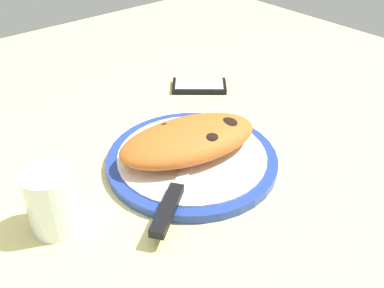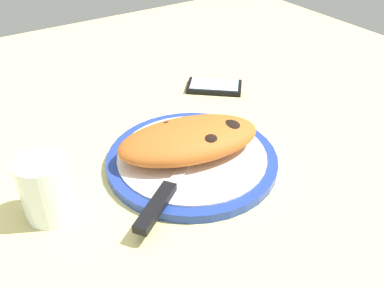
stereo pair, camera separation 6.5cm
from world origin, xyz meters
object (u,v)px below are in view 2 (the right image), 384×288
at_px(plate, 192,159).
at_px(calzone, 187,140).
at_px(fork, 172,142).
at_px(smartphone, 214,86).
at_px(water_glass, 47,191).
at_px(knife, 166,193).

xyz_separation_m(plate, calzone, (0.00, -0.01, 0.03)).
bearing_deg(fork, smartphone, -142.53).
bearing_deg(plate, water_glass, -2.90).
height_order(fork, smartphone, fork).
distance_m(plate, calzone, 0.03).
height_order(smartphone, water_glass, water_glass).
bearing_deg(fork, plate, 101.48).
bearing_deg(water_glass, plate, 177.10).
height_order(calzone, fork, calzone).
bearing_deg(fork, calzone, 98.19).
distance_m(knife, smartphone, 0.37).
bearing_deg(smartphone, knife, 43.48).
xyz_separation_m(knife, water_glass, (0.14, -0.07, 0.02)).
xyz_separation_m(fork, water_glass, (0.21, 0.03, 0.02)).
distance_m(calzone, fork, 0.04).
xyz_separation_m(plate, smartphone, (-0.18, -0.19, -0.00)).
distance_m(calzone, smartphone, 0.26).
relative_size(calzone, fork, 1.41).
bearing_deg(plate, calzone, -63.91).
distance_m(fork, knife, 0.13).
height_order(calzone, knife, calzone).
relative_size(plate, smartphone, 2.15).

